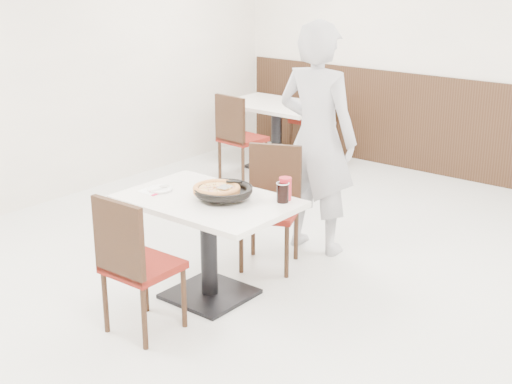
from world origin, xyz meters
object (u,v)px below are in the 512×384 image
Objects in this scene: main_table at (209,248)px; diner_person at (317,139)px; side_plate at (160,189)px; pizza_pan at (223,193)px; bg_chair_left_far at (312,118)px; bg_chair_left_near at (243,137)px; red_cup at (285,189)px; pizza at (217,191)px; cola_glass at (283,193)px; bg_table_left at (277,135)px; chair_near at (143,263)px; chair_far at (269,209)px.

diner_person reaches higher than main_table.
side_plate is at bearing -167.82° from main_table.
side_plate is at bearing 66.09° from diner_person.
pizza_pan is 0.51m from side_plate.
bg_chair_left_near is at bearing 86.02° from bg_chair_left_far.
bg_chair_left_near is at bearing 135.55° from red_cup.
red_cup is at bearing 120.31° from bg_chair_left_far.
diner_person is (0.08, 1.22, 0.57)m from main_table.
side_plate is 0.19× the size of bg_chair_left_near.
diner_person reaches higher than side_plate.
pizza is (-0.04, -0.02, 0.02)m from pizza_pan.
cola_glass is 1.03m from diner_person.
bg_table_left is at bearing 84.02° from bg_chair_left_far.
pizza_pan is 1.17m from diner_person.
pizza is 0.34× the size of bg_chair_left_far.
pizza_pan is 0.41m from cola_glass.
main_table is 1.26× the size of bg_chair_left_near.
pizza_pan is 0.40× the size of bg_chair_left_far.
main_table is at bearing 82.11° from diner_person.
pizza is at bearing -48.83° from bg_chair_left_near.
chair_near is at bearing -90.40° from main_table.
chair_far is 1.00× the size of bg_chair_left_far.
pizza is 0.17× the size of diner_person.
cola_glass is at bearing 30.19° from pizza.
chair_near is 1.00× the size of chair_far.
pizza_pan is at bearing 16.23° from side_plate.
side_plate is at bearing -163.77° from pizza_pan.
side_plate is (-0.39, 0.54, 0.28)m from chair_near.
cola_glass is at bearing 22.68° from side_plate.
pizza is 2.50× the size of cola_glass.
red_cup is at bearing 36.41° from pizza.
pizza_pan is at bearing 31.04° from main_table.
bg_chair_left_far is at bearing -85.43° from chair_far.
chair_near is at bearing -65.53° from bg_table_left.
main_table is at bearing 88.39° from chair_near.
bg_chair_left_near is 1.24m from bg_chair_left_far.
bg_chair_left_near is (-1.25, 2.43, -0.28)m from side_plate.
bg_chair_left_near is (-2.07, 2.03, -0.35)m from red_cup.
pizza_pan is 3.40m from bg_table_left.
bg_chair_left_near reaches higher than main_table.
main_table is 3.69× the size of pizza.
chair_far is at bearing -54.02° from bg_table_left.
diner_person is at bearing 90.58° from pizza_pan.
pizza is 0.46m from cola_glass.
bg_chair_left_far reaches higher than red_cup.
pizza reaches higher than main_table.
main_table is 2.87m from bg_chair_left_near.
diner_person is at bearing 86.08° from chair_near.
chair_far is 2.79m from bg_table_left.
chair_far is 2.92× the size of pizza.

